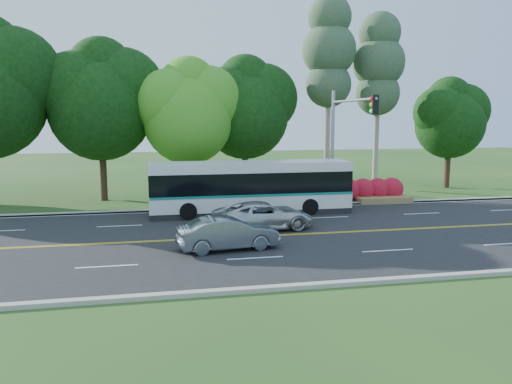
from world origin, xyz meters
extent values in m
plane|color=#204A18|center=(0.00, 0.00, 0.00)|extent=(120.00, 120.00, 0.00)
cube|color=black|center=(0.00, 0.00, 0.01)|extent=(60.00, 14.00, 0.02)
cube|color=#AAA499|center=(0.00, 7.15, 0.07)|extent=(60.00, 0.30, 0.15)
cube|color=#AAA499|center=(0.00, -7.15, 0.07)|extent=(60.00, 0.30, 0.15)
cube|color=#204A18|center=(0.00, 9.00, 0.05)|extent=(60.00, 4.00, 0.10)
cube|color=gold|center=(0.00, -0.08, 0.02)|extent=(57.00, 0.10, 0.00)
cube|color=gold|center=(0.00, 0.08, 0.02)|extent=(57.00, 0.10, 0.00)
cube|color=silver|center=(-6.00, -3.50, 0.02)|extent=(2.20, 0.12, 0.00)
cube|color=silver|center=(-0.50, -3.50, 0.02)|extent=(2.20, 0.12, 0.00)
cube|color=silver|center=(5.00, -3.50, 0.02)|extent=(2.20, 0.12, 0.00)
cube|color=silver|center=(10.50, -3.50, 0.02)|extent=(2.20, 0.12, 0.00)
cube|color=silver|center=(-11.50, 3.50, 0.02)|extent=(2.20, 0.12, 0.00)
cube|color=silver|center=(-6.00, 3.50, 0.02)|extent=(2.20, 0.12, 0.00)
cube|color=silver|center=(-0.50, 3.50, 0.02)|extent=(2.20, 0.12, 0.00)
cube|color=silver|center=(5.00, 3.50, 0.02)|extent=(2.20, 0.12, 0.00)
cube|color=silver|center=(10.50, 3.50, 0.02)|extent=(2.20, 0.12, 0.00)
cube|color=silver|center=(16.00, 3.50, 0.02)|extent=(2.20, 0.12, 0.00)
cube|color=silver|center=(0.00, 6.85, 0.02)|extent=(57.00, 0.12, 0.00)
cube|color=silver|center=(0.00, -6.85, 0.02)|extent=(57.00, 0.12, 0.00)
sphere|color=black|center=(-12.38, 11.30, 7.92)|extent=(5.76, 5.76, 5.76)
cylinder|color=#331E16|center=(-7.50, 12.00, 1.80)|extent=(0.44, 0.44, 3.60)
sphere|color=black|center=(-7.50, 12.00, 5.91)|extent=(6.60, 6.60, 6.60)
sphere|color=black|center=(-6.02, 12.30, 7.23)|extent=(5.28, 5.28, 5.28)
sphere|color=black|center=(-8.82, 11.80, 7.06)|extent=(4.95, 4.95, 4.95)
sphere|color=black|center=(-7.40, 12.40, 8.38)|extent=(4.29, 4.29, 4.29)
cylinder|color=#331E16|center=(-2.00, 11.00, 1.62)|extent=(0.44, 0.44, 3.24)
sphere|color=#46971F|center=(-2.00, 11.00, 5.27)|extent=(5.80, 5.80, 5.80)
sphere|color=#46971F|center=(-0.69, 11.30, 6.43)|extent=(4.64, 4.64, 4.64)
sphere|color=#46971F|center=(-3.16, 10.80, 6.29)|extent=(4.35, 4.35, 4.35)
sphere|color=#46971F|center=(-1.90, 11.40, 7.45)|extent=(3.77, 3.77, 3.77)
cylinder|color=#331E16|center=(2.00, 12.50, 1.71)|extent=(0.44, 0.44, 3.42)
sphere|color=black|center=(2.00, 12.50, 5.52)|extent=(6.00, 6.00, 6.00)
sphere|color=black|center=(3.35, 12.80, 6.72)|extent=(4.80, 4.80, 4.80)
sphere|color=black|center=(0.80, 12.30, 6.57)|extent=(4.50, 4.50, 4.50)
sphere|color=black|center=(2.10, 12.90, 7.77)|extent=(3.90, 3.90, 3.90)
cylinder|color=#A19381|center=(8.00, 12.50, 4.90)|extent=(0.40, 0.40, 9.80)
sphere|color=#385435|center=(8.00, 12.50, 7.70)|extent=(3.23, 3.23, 3.23)
sphere|color=#385435|center=(8.00, 12.50, 10.08)|extent=(3.80, 3.80, 3.80)
sphere|color=#385435|center=(8.00, 12.50, 12.32)|extent=(3.04, 3.04, 3.04)
cylinder|color=#A19381|center=(12.00, 13.00, 4.55)|extent=(0.40, 0.40, 9.10)
sphere|color=#385435|center=(12.00, 13.00, 7.15)|extent=(3.23, 3.23, 3.23)
sphere|color=#385435|center=(12.00, 13.00, 9.36)|extent=(3.80, 3.80, 3.80)
sphere|color=#385435|center=(12.00, 13.00, 11.44)|extent=(3.04, 3.04, 3.04)
cylinder|color=#331E16|center=(18.00, 13.00, 1.53)|extent=(0.44, 0.44, 3.06)
sphere|color=black|center=(18.00, 13.00, 4.88)|extent=(5.20, 5.20, 5.20)
sphere|color=black|center=(19.17, 13.30, 5.92)|extent=(4.16, 4.16, 4.16)
sphere|color=black|center=(16.96, 12.80, 5.79)|extent=(3.90, 3.90, 3.90)
sphere|color=black|center=(18.10, 13.40, 6.83)|extent=(3.38, 3.38, 3.38)
sphere|color=#A50D1B|center=(3.00, 8.20, 0.75)|extent=(1.50, 1.50, 1.50)
sphere|color=#A50D1B|center=(4.00, 8.20, 0.75)|extent=(1.50, 1.50, 1.50)
sphere|color=#A50D1B|center=(5.00, 8.20, 0.75)|extent=(1.50, 1.50, 1.50)
sphere|color=#A50D1B|center=(6.00, 8.20, 0.75)|extent=(1.50, 1.50, 1.50)
sphere|color=#A50D1B|center=(7.00, 8.20, 0.75)|extent=(1.50, 1.50, 1.50)
sphere|color=#A50D1B|center=(8.00, 8.20, 0.75)|extent=(1.50, 1.50, 1.50)
sphere|color=#A50D1B|center=(9.00, 8.20, 0.75)|extent=(1.50, 1.50, 1.50)
sphere|color=#A50D1B|center=(10.00, 8.20, 0.75)|extent=(1.50, 1.50, 1.50)
sphere|color=#A50D1B|center=(11.00, 8.20, 0.75)|extent=(1.50, 1.50, 1.50)
cube|color=olive|center=(10.00, 7.40, 0.20)|extent=(3.50, 1.40, 0.40)
cylinder|color=gray|center=(6.50, 7.30, 3.50)|extent=(0.20, 0.20, 7.00)
cylinder|color=gray|center=(6.50, 4.30, 6.30)|extent=(0.14, 6.00, 0.14)
cube|color=black|center=(6.50, 1.50, 6.00)|extent=(0.32, 0.28, 0.95)
sphere|color=red|center=(6.33, 1.50, 6.30)|extent=(0.18, 0.18, 0.18)
sphere|color=yellow|center=(6.33, 1.50, 6.00)|extent=(0.18, 0.18, 0.18)
sphere|color=#19D833|center=(6.33, 1.50, 5.70)|extent=(0.18, 0.18, 0.18)
cube|color=silver|center=(1.04, 5.42, 0.81)|extent=(11.18, 2.42, 0.92)
cube|color=black|center=(1.04, 5.42, 1.85)|extent=(11.13, 2.46, 1.15)
cube|color=silver|center=(1.04, 5.42, 2.68)|extent=(11.18, 2.42, 0.52)
cube|color=#0D766E|center=(1.04, 5.42, 1.21)|extent=(11.13, 2.47, 0.13)
cube|color=black|center=(-4.52, 5.40, 1.93)|extent=(0.07, 2.18, 1.59)
cube|color=#19E54C|center=(-4.51, 5.40, 2.83)|extent=(0.06, 1.42, 0.20)
cube|color=black|center=(1.04, 5.42, 0.18)|extent=(11.18, 2.32, 0.33)
cylinder|color=black|center=(-2.54, 4.29, 0.49)|extent=(0.93, 0.26, 0.93)
cylinder|color=black|center=(-2.54, 6.52, 0.49)|extent=(0.93, 0.26, 0.93)
cylinder|color=black|center=(4.17, 4.32, 0.49)|extent=(0.93, 0.26, 0.93)
cylinder|color=black|center=(4.16, 6.54, 0.49)|extent=(0.93, 0.26, 0.93)
imported|color=slate|center=(-1.34, -2.03, 0.70)|extent=(4.27, 1.97, 1.35)
imported|color=silver|center=(0.88, 1.37, 0.69)|extent=(5.06, 2.76, 1.34)
camera|label=1|loc=(-4.17, -21.71, 5.33)|focal=35.00mm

